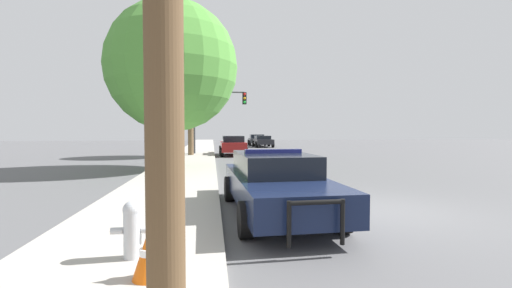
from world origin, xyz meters
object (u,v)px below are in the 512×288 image
object	(u,v)px
traffic_light	(216,108)
car_background_distant	(257,139)
car_background_midblock	(233,145)
tree_sidewalk_near	(172,66)
fire_hydrant	(132,228)
tree_sidewalk_mid	(190,88)
traffic_cone	(149,254)
car_background_oncoming	(263,141)
police_car	(275,181)

from	to	relation	value
traffic_light	car_background_distant	distance (m)	16.78
car_background_midblock	tree_sidewalk_near	xyz separation A→B (m)	(-3.34, -8.70, 4.08)
car_background_distant	fire_hydrant	bearing A→B (deg)	-98.18
tree_sidewalk_mid	tree_sidewalk_near	xyz separation A→B (m)	(-0.35, -7.82, 0.05)
car_background_midblock	traffic_cone	bearing A→B (deg)	-96.21
tree_sidewalk_near	tree_sidewalk_mid	bearing A→B (deg)	87.44
traffic_light	car_background_midblock	distance (m)	3.05
car_background_oncoming	traffic_cone	size ratio (longest dim) A/B	7.11
traffic_light	car_background_oncoming	xyz separation A→B (m)	(5.22, 11.50, -2.83)
police_car	car_background_oncoming	distance (m)	30.08
police_car	tree_sidewalk_near	xyz separation A→B (m)	(-3.22, 9.00, 4.13)
police_car	traffic_light	world-z (taller)	traffic_light
car_background_oncoming	tree_sidewalk_mid	xyz separation A→B (m)	(-7.03, -12.97, 4.11)
fire_hydrant	car_background_distant	bearing A→B (deg)	79.95
police_car	traffic_cone	world-z (taller)	police_car
police_car	tree_sidewalk_mid	world-z (taller)	tree_sidewalk_mid
traffic_light	tree_sidewalk_near	world-z (taller)	tree_sidewalk_near
fire_hydrant	car_background_midblock	distance (m)	20.59
police_car	traffic_cone	xyz separation A→B (m)	(-2.13, -3.42, -0.30)
car_background_oncoming	car_background_midblock	distance (m)	12.75
traffic_light	tree_sidewalk_mid	xyz separation A→B (m)	(-1.81, -1.47, 1.28)
traffic_light	tree_sidewalk_near	size ratio (longest dim) A/B	0.61
fire_hydrant	car_background_midblock	xyz separation A→B (m)	(2.60, 20.43, 0.22)
car_background_midblock	tree_sidewalk_mid	xyz separation A→B (m)	(-2.99, -0.88, 4.03)
tree_sidewalk_mid	tree_sidewalk_near	world-z (taller)	tree_sidewalk_near
traffic_light	car_background_midblock	xyz separation A→B (m)	(1.19, -0.59, -2.75)
police_car	car_background_oncoming	bearing A→B (deg)	-100.13
car_background_oncoming	tree_sidewalk_mid	size ratio (longest dim) A/B	0.61
traffic_light	fire_hydrant	bearing A→B (deg)	-93.84
car_background_distant	tree_sidewalk_near	world-z (taller)	tree_sidewalk_near
fire_hydrant	car_background_midblock	bearing A→B (deg)	82.76
police_car	traffic_cone	bearing A→B (deg)	55.90
fire_hydrant	traffic_cone	bearing A→B (deg)	-64.01
car_background_distant	car_background_oncoming	bearing A→B (deg)	-86.53
fire_hydrant	car_background_oncoming	bearing A→B (deg)	78.47
car_background_oncoming	tree_sidewalk_near	distance (m)	22.45
car_background_oncoming	tree_sidewalk_near	xyz separation A→B (m)	(-7.38, -20.79, 4.16)
police_car	car_background_midblock	bearing A→B (deg)	-92.58
tree_sidewalk_mid	traffic_light	bearing A→B (deg)	39.11
tree_sidewalk_mid	tree_sidewalk_near	distance (m)	7.82
traffic_light	traffic_cone	xyz separation A→B (m)	(-1.07, -21.71, -3.09)
tree_sidewalk_mid	car_background_distant	bearing A→B (deg)	68.11
police_car	fire_hydrant	size ratio (longest dim) A/B	6.77
car_background_distant	tree_sidewalk_near	distance (m)	26.39
car_background_oncoming	police_car	bearing A→B (deg)	81.74
car_background_oncoming	car_background_midblock	world-z (taller)	car_background_midblock
police_car	tree_sidewalk_mid	bearing A→B (deg)	-82.49
car_background_distant	traffic_cone	size ratio (longest dim) A/B	6.83
fire_hydrant	tree_sidewalk_near	world-z (taller)	tree_sidewalk_near
tree_sidewalk_mid	car_background_oncoming	bearing A→B (deg)	61.53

